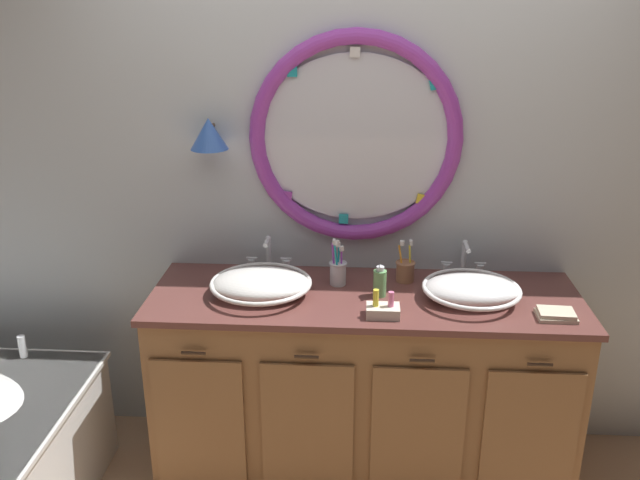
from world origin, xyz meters
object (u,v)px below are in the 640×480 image
at_px(soap_dispenser, 380,282).
at_px(toiletry_basket, 383,310).
at_px(sink_basin_left, 261,283).
at_px(toothbrush_holder_left, 338,271).
at_px(folded_hand_towel, 556,315).
at_px(toothbrush_holder_right, 405,270).
at_px(sink_basin_right, 471,289).

distance_m(soap_dispenser, toiletry_basket, 0.20).
relative_size(sink_basin_left, toiletry_basket, 3.28).
height_order(soap_dispenser, toiletry_basket, soap_dispenser).
xyz_separation_m(toothbrush_holder_left, folded_hand_towel, (0.91, -0.28, -0.05)).
bearing_deg(toothbrush_holder_right, sink_basin_right, -34.54).
relative_size(toothbrush_holder_right, soap_dispenser, 1.34).
bearing_deg(toothbrush_holder_left, sink_basin_right, -12.66).
bearing_deg(sink_basin_left, soap_dispenser, 1.97).
distance_m(soap_dispenser, folded_hand_towel, 0.74).
distance_m(toothbrush_holder_left, toiletry_basket, 0.37).
relative_size(soap_dispenser, folded_hand_towel, 0.96).
bearing_deg(toothbrush_holder_left, toiletry_basket, -57.53).
xyz_separation_m(sink_basin_left, soap_dispenser, (0.52, 0.02, 0.01)).
height_order(toothbrush_holder_right, folded_hand_towel, toothbrush_holder_right).
bearing_deg(toothbrush_holder_left, sink_basin_left, -158.60).
bearing_deg(soap_dispenser, folded_hand_towel, -13.18).
relative_size(sink_basin_left, folded_hand_towel, 2.89).
bearing_deg(folded_hand_towel, sink_basin_left, 173.08).
relative_size(toothbrush_holder_right, folded_hand_towel, 1.28).
distance_m(toothbrush_holder_right, toiletry_basket, 0.39).
relative_size(toothbrush_holder_left, toothbrush_holder_right, 1.12).
height_order(sink_basin_right, soap_dispenser, soap_dispenser).
distance_m(sink_basin_right, toothbrush_holder_right, 0.33).
relative_size(sink_basin_right, toiletry_basket, 3.10).
bearing_deg(toothbrush_holder_left, folded_hand_towel, -17.23).
height_order(sink_basin_right, folded_hand_towel, sink_basin_right).
height_order(sink_basin_left, soap_dispenser, soap_dispenser).
relative_size(sink_basin_left, soap_dispenser, 3.02).
xyz_separation_m(toothbrush_holder_left, toiletry_basket, (0.20, -0.31, -0.03)).
distance_m(folded_hand_towel, toiletry_basket, 0.71).
bearing_deg(sink_basin_left, toiletry_basket, -18.72).
relative_size(sink_basin_right, folded_hand_towel, 2.73).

